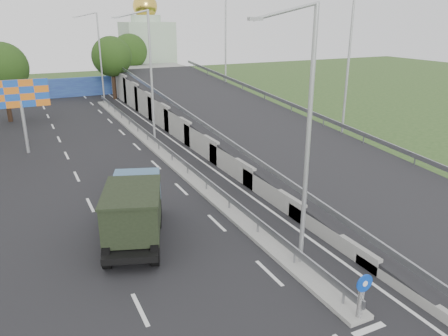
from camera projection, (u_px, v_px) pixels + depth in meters
road_surface at (134, 174)px, 28.68m from camera, size 26.00×90.00×0.04m
median at (159, 150)px, 33.28m from camera, size 1.00×44.00×0.20m
overpass_ramp at (246, 120)px, 35.83m from camera, size 10.00×50.00×3.50m
median_guardrail at (159, 142)px, 33.07m from camera, size 0.09×44.00×0.71m
sign_bollard at (362, 296)px, 14.43m from camera, size 0.64×0.23×1.67m
lamp_post_near at (305, 130)px, 16.16m from camera, size 2.74×0.18×10.08m
lamp_post_mid at (149, 72)px, 33.15m from camera, size 2.74×0.18×10.08m
lamp_post_far at (98, 53)px, 50.15m from camera, size 2.74×0.18×10.08m
blue_wall at (60, 88)px, 55.07m from camera, size 30.00×0.50×2.40m
church at (147, 48)px, 66.29m from camera, size 7.00×7.00×13.80m
billboard at (20, 98)px, 31.63m from camera, size 4.00×0.24×5.50m
tree_left_mid at (2, 68)px, 41.09m from camera, size 4.80×4.80×7.60m
tree_median_far at (112, 57)px, 52.84m from camera, size 4.80×4.80×7.60m
tree_ramp_far at (130, 52)px, 60.43m from camera, size 4.80×4.80×7.60m
dump_truck at (134, 209)px, 19.84m from camera, size 4.13×6.55×2.72m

